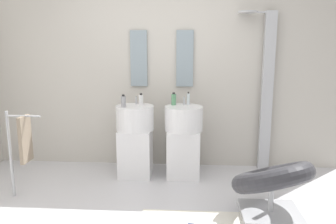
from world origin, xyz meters
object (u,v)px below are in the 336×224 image
object	(u,v)px
soap_bottle_white	(141,99)
soap_bottle_clear	(188,99)
pedestal_sink_left	(135,138)
soap_bottle_grey	(123,101)
pedestal_sink_right	(184,139)
towel_rack	(23,141)
shower_column	(266,89)
soap_bottle_green	(174,99)
lounge_chair	(272,182)

from	to	relation	value
soap_bottle_white	soap_bottle_clear	world-z (taller)	soap_bottle_clear
pedestal_sink_left	soap_bottle_grey	distance (m)	0.51
pedestal_sink_right	towel_rack	bearing A→B (deg)	-157.57
soap_bottle_grey	soap_bottle_white	bearing A→B (deg)	45.63
pedestal_sink_right	shower_column	size ratio (longest dim) A/B	0.49
towel_rack	soap_bottle_grey	distance (m)	1.19
soap_bottle_green	pedestal_sink_left	bearing A→B (deg)	-168.83
shower_column	soap_bottle_white	xyz separation A→B (m)	(-1.59, -0.25, -0.12)
pedestal_sink_left	towel_rack	bearing A→B (deg)	-147.29
soap_bottle_green	soap_bottle_grey	bearing A→B (deg)	-162.73
soap_bottle_clear	soap_bottle_green	size ratio (longest dim) A/B	1.03
pedestal_sink_left	shower_column	xyz separation A→B (m)	(1.66, 0.34, 0.60)
pedestal_sink_right	soap_bottle_clear	bearing A→B (deg)	68.76
towel_rack	soap_bottle_white	world-z (taller)	soap_bottle_white
shower_column	soap_bottle_clear	world-z (taller)	shower_column
pedestal_sink_right	lounge_chair	size ratio (longest dim) A/B	0.92
pedestal_sink_left	soap_bottle_white	xyz separation A→B (m)	(0.06, 0.10, 0.48)
soap_bottle_clear	soap_bottle_grey	xyz separation A→B (m)	(-0.78, -0.23, -0.00)
towel_rack	soap_bottle_white	xyz separation A→B (m)	(1.15, 0.80, 0.33)
pedestal_sink_right	soap_bottle_white	size ratio (longest dim) A/B	6.97
lounge_chair	soap_bottle_grey	xyz separation A→B (m)	(-1.58, 0.88, 0.62)
lounge_chair	soap_bottle_grey	bearing A→B (deg)	150.85
shower_column	soap_bottle_grey	distance (m)	1.83
soap_bottle_clear	shower_column	bearing A→B (deg)	11.72
pedestal_sink_left	soap_bottle_white	size ratio (longest dim) A/B	6.97
shower_column	lounge_chair	world-z (taller)	shower_column
lounge_chair	soap_bottle_green	xyz separation A→B (m)	(-0.99, 1.07, 0.62)
towel_rack	soap_bottle_green	distance (m)	1.79
shower_column	pedestal_sink_right	bearing A→B (deg)	-161.88
pedestal_sink_right	soap_bottle_white	xyz separation A→B (m)	(-0.54, 0.10, 0.48)
soap_bottle_white	soap_bottle_green	size ratio (longest dim) A/B	0.91
soap_bottle_clear	soap_bottle_grey	size ratio (longest dim) A/B	1.06
soap_bottle_grey	towel_rack	bearing A→B (deg)	-147.88
towel_rack	soap_bottle_clear	bearing A→B (deg)	25.58
lounge_chair	soap_bottle_clear	world-z (taller)	soap_bottle_clear
pedestal_sink_left	soap_bottle_white	distance (m)	0.49
soap_bottle_clear	soap_bottle_grey	bearing A→B (deg)	-163.66
soap_bottle_green	soap_bottle_white	bearing A→B (deg)	179.58
soap_bottle_green	shower_column	bearing A→B (deg)	11.96
shower_column	soap_bottle_green	distance (m)	1.21
shower_column	soap_bottle_white	distance (m)	1.62
pedestal_sink_right	towel_rack	size ratio (longest dim) A/B	1.05
soap_bottle_green	pedestal_sink_right	bearing A→B (deg)	-36.09
soap_bottle_grey	shower_column	bearing A→B (deg)	13.77
soap_bottle_clear	pedestal_sink_left	bearing A→B (deg)	-168.26
pedestal_sink_right	lounge_chair	xyz separation A→B (m)	(0.86, -0.97, -0.13)
shower_column	lounge_chair	xyz separation A→B (m)	(-0.19, -1.32, -0.73)
lounge_chair	pedestal_sink_left	bearing A→B (deg)	146.32
lounge_chair	soap_bottle_grey	world-z (taller)	soap_bottle_grey
lounge_chair	soap_bottle_clear	distance (m)	1.51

